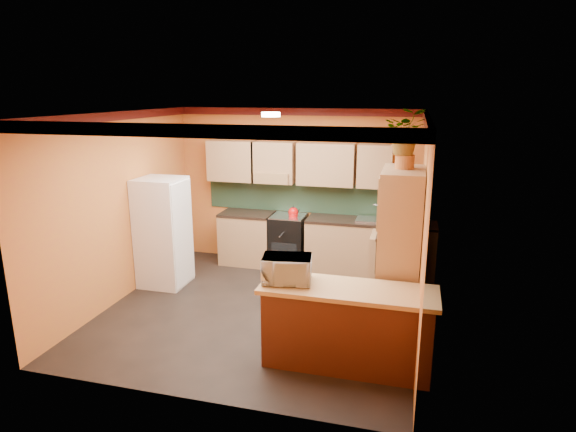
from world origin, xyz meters
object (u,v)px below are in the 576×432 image
object	(u,v)px
breakfast_bar	(347,329)
microwave	(287,269)
base_cabinets_back	(324,245)
fridge	(163,232)
stove	(288,241)
pantry	(399,256)

from	to	relation	value
breakfast_bar	microwave	distance (m)	0.93
base_cabinets_back	breakfast_bar	xyz separation A→B (m)	(0.80, -2.90, 0.00)
fridge	breakfast_bar	size ratio (longest dim) A/B	0.94
fridge	breakfast_bar	world-z (taller)	fridge
stove	breakfast_bar	world-z (taller)	stove
fridge	pantry	size ratio (longest dim) A/B	0.81
stove	pantry	bearing A→B (deg)	-46.83
breakfast_bar	microwave	size ratio (longest dim) A/B	3.38
base_cabinets_back	fridge	distance (m)	2.66
stove	base_cabinets_back	bearing A→B (deg)	0.00
stove	microwave	distance (m)	3.05
stove	fridge	world-z (taller)	fridge
base_cabinets_back	stove	world-z (taller)	stove
stove	pantry	distance (m)	2.86
fridge	microwave	distance (m)	2.94
breakfast_bar	microwave	xyz separation A→B (m)	(-0.68, 0.00, 0.64)
microwave	stove	bearing A→B (deg)	94.80
pantry	base_cabinets_back	bearing A→B (deg)	122.29
breakfast_bar	microwave	bearing A→B (deg)	180.00
stove	microwave	size ratio (longest dim) A/B	1.71
base_cabinets_back	breakfast_bar	world-z (taller)	same
base_cabinets_back	microwave	world-z (taller)	microwave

